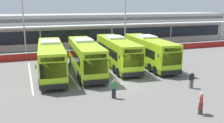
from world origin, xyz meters
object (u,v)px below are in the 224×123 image
Objects in this scene: pedestrian_with_handbag at (201,103)px; pedestrian_near_bin at (192,79)px; coach_bus_right_centre at (149,52)px; lamp_post_centre at (125,14)px; coach_bus_left_centre at (85,57)px; coach_bus_centre at (117,53)px; lamp_post_west at (23,15)px; coach_bus_leftmost at (51,59)px; pedestrian_in_dark_coat at (114,88)px.

pedestrian_with_handbag and pedestrian_near_bin have the same top height.
coach_bus_right_centre is 11.88m from lamp_post_centre.
coach_bus_right_centre is at bearing 85.86° from pedestrian_near_bin.
coach_bus_left_centre is 7.60× the size of pedestrian_near_bin.
lamp_post_west is at bearing 135.75° from coach_bus_centre.
coach_bus_left_centre is 14.98m from pedestrian_with_handbag.
pedestrian_with_handbag is (-3.71, -14.52, -0.93)m from coach_bus_right_centre.
lamp_post_west and lamp_post_centre have the same top height.
lamp_post_west reaches higher than pedestrian_with_handbag.
coach_bus_centre is 7.60× the size of pedestrian_near_bin.
lamp_post_west is (-14.31, 20.95, 5.42)m from pedestrian_near_bin.
pedestrian_with_handbag is 0.15× the size of lamp_post_centre.
coach_bus_leftmost is 8.42m from coach_bus_centre.
lamp_post_west is 1.00× the size of lamp_post_centre.
pedestrian_in_dark_coat is at bearing -112.65° from coach_bus_centre.
pedestrian_in_dark_coat and pedestrian_near_bin have the same top height.
pedestrian_in_dark_coat is at bearing -65.94° from coach_bus_leftmost.
pedestrian_near_bin is (-0.70, -9.63, -0.91)m from coach_bus_right_centre.
lamp_post_west is (-6.54, 20.82, 5.42)m from pedestrian_in_dark_coat.
coach_bus_leftmost and coach_bus_right_centre have the same top height.
pedestrian_with_handbag is (8.81, -14.09, -0.93)m from coach_bus_leftmost.
coach_bus_leftmost is 1.00× the size of coach_bus_right_centre.
coach_bus_leftmost is 1.12× the size of lamp_post_centre.
coach_bus_centre is at bearing 91.79° from pedestrian_with_handbag.
coach_bus_leftmost is at bearing -179.49° from coach_bus_left_centre.
coach_bus_leftmost is 7.60× the size of pedestrian_near_bin.
pedestrian_with_handbag is at bearing -70.80° from coach_bus_left_centre.
lamp_post_centre is (1.33, 10.91, 4.50)m from coach_bus_right_centre.
lamp_post_centre is at bearing 84.35° from pedestrian_near_bin.
coach_bus_right_centre is 1.12× the size of lamp_post_centre.
pedestrian_near_bin is (11.82, -9.20, -0.91)m from coach_bus_leftmost.
coach_bus_right_centre is 7.60× the size of pedestrian_near_bin.
lamp_post_west reaches higher than coach_bus_centre.
lamp_post_centre is (9.80, 20.41, 5.42)m from pedestrian_in_dark_coat.
pedestrian_in_dark_coat is at bearing -72.57° from lamp_post_west.
coach_bus_leftmost and coach_bus_left_centre have the same top height.
coach_bus_left_centre is 1.00× the size of coach_bus_centre.
pedestrian_in_dark_coat is (0.15, -9.10, -0.91)m from coach_bus_left_centre.
coach_bus_leftmost is 7.60× the size of pedestrian_in_dark_coat.
lamp_post_centre is at bearing 64.34° from pedestrian_in_dark_coat.
coach_bus_right_centre is at bearing 48.29° from pedestrian_in_dark_coat.
lamp_post_centre is at bearing 48.63° from coach_bus_left_centre.
coach_bus_leftmost is at bearing -78.04° from lamp_post_west.
coach_bus_leftmost is at bearing 142.10° from pedestrian_near_bin.
coach_bus_leftmost is 3.89m from coach_bus_left_centre.
pedestrian_near_bin is at bearing -71.48° from coach_bus_centre.
lamp_post_west is (-10.82, 10.54, 4.50)m from coach_bus_centre.
coach_bus_left_centre is at bearing 130.64° from pedestrian_near_bin.
pedestrian_near_bin is at bearing -0.98° from pedestrian_in_dark_coat.
lamp_post_centre reaches higher than pedestrian_with_handbag.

